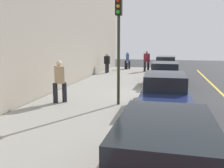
{
  "coord_description": "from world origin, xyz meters",
  "views": [
    {
      "loc": [
        11.61,
        0.21,
        2.78
      ],
      "look_at": [
        2.0,
        -1.97,
        1.08
      ],
      "focal_mm": 39.0,
      "sensor_mm": 36.0,
      "label": 1
    }
  ],
  "objects_px": {
    "pedestrian_blue_coat": "(127,60)",
    "rolling_suitcase": "(126,66)",
    "pedestrian_burgundy_coat": "(147,60)",
    "parked_car_white": "(166,65)",
    "traffic_light_pole": "(119,34)",
    "parked_car_maroon": "(165,167)",
    "pedestrian_black_coat": "(107,63)",
    "pedestrian_tan_coat": "(59,80)",
    "parked_car_navy": "(165,93)",
    "parked_car_black": "(165,74)"
  },
  "relations": [
    {
      "from": "parked_car_white",
      "to": "pedestrian_burgundy_coat",
      "type": "bearing_deg",
      "value": -80.82
    },
    {
      "from": "parked_car_white",
      "to": "rolling_suitcase",
      "type": "relative_size",
      "value": 4.72
    },
    {
      "from": "pedestrian_tan_coat",
      "to": "traffic_light_pole",
      "type": "xyz_separation_m",
      "value": [
        -0.22,
        2.58,
        1.98
      ]
    },
    {
      "from": "parked_car_navy",
      "to": "pedestrian_blue_coat",
      "type": "bearing_deg",
      "value": -164.86
    },
    {
      "from": "parked_car_maroon",
      "to": "pedestrian_burgundy_coat",
      "type": "xyz_separation_m",
      "value": [
        -18.46,
        -1.84,
        0.38
      ]
    },
    {
      "from": "parked_car_white",
      "to": "parked_car_black",
      "type": "xyz_separation_m",
      "value": [
        6.82,
        0.0,
        -0.0
      ]
    },
    {
      "from": "parked_car_black",
      "to": "pedestrian_black_coat",
      "type": "height_order",
      "value": "pedestrian_black_coat"
    },
    {
      "from": "pedestrian_burgundy_coat",
      "to": "rolling_suitcase",
      "type": "height_order",
      "value": "pedestrian_burgundy_coat"
    },
    {
      "from": "parked_car_maroon",
      "to": "traffic_light_pole",
      "type": "xyz_separation_m",
      "value": [
        -6.14,
        -2.0,
        2.36
      ]
    },
    {
      "from": "pedestrian_blue_coat",
      "to": "pedestrian_tan_coat",
      "type": "bearing_deg",
      "value": -2.75
    },
    {
      "from": "pedestrian_blue_coat",
      "to": "traffic_light_pole",
      "type": "bearing_deg",
      "value": 7.65
    },
    {
      "from": "pedestrian_burgundy_coat",
      "to": "pedestrian_black_coat",
      "type": "xyz_separation_m",
      "value": [
        1.85,
        -3.25,
        -0.1
      ]
    },
    {
      "from": "parked_car_maroon",
      "to": "pedestrian_tan_coat",
      "type": "xyz_separation_m",
      "value": [
        -5.92,
        -4.58,
        0.38
      ]
    },
    {
      "from": "pedestrian_blue_coat",
      "to": "pedestrian_black_coat",
      "type": "distance_m",
      "value": 3.82
    },
    {
      "from": "pedestrian_burgundy_coat",
      "to": "rolling_suitcase",
      "type": "bearing_deg",
      "value": -123.67
    },
    {
      "from": "parked_car_navy",
      "to": "traffic_light_pole",
      "type": "relative_size",
      "value": 1.04
    },
    {
      "from": "pedestrian_blue_coat",
      "to": "pedestrian_burgundy_coat",
      "type": "relative_size",
      "value": 0.93
    },
    {
      "from": "rolling_suitcase",
      "to": "pedestrian_burgundy_coat",
      "type": "bearing_deg",
      "value": 56.33
    },
    {
      "from": "parked_car_black",
      "to": "traffic_light_pole",
      "type": "relative_size",
      "value": 1.03
    },
    {
      "from": "pedestrian_burgundy_coat",
      "to": "pedestrian_blue_coat",
      "type": "bearing_deg",
      "value": -130.88
    },
    {
      "from": "traffic_light_pole",
      "to": "pedestrian_black_coat",
      "type": "bearing_deg",
      "value": -163.54
    },
    {
      "from": "rolling_suitcase",
      "to": "pedestrian_blue_coat",
      "type": "bearing_deg",
      "value": 175.31
    },
    {
      "from": "pedestrian_burgundy_coat",
      "to": "traffic_light_pole",
      "type": "distance_m",
      "value": 12.47
    },
    {
      "from": "parked_car_maroon",
      "to": "rolling_suitcase",
      "type": "height_order",
      "value": "parked_car_maroon"
    },
    {
      "from": "pedestrian_tan_coat",
      "to": "rolling_suitcase",
      "type": "distance_m",
      "value": 13.96
    },
    {
      "from": "pedestrian_tan_coat",
      "to": "rolling_suitcase",
      "type": "height_order",
      "value": "pedestrian_tan_coat"
    },
    {
      "from": "parked_car_white",
      "to": "traffic_light_pole",
      "type": "relative_size",
      "value": 1.04
    },
    {
      "from": "parked_car_maroon",
      "to": "parked_car_white",
      "type": "bearing_deg",
      "value": -179.59
    },
    {
      "from": "pedestrian_blue_coat",
      "to": "rolling_suitcase",
      "type": "bearing_deg",
      "value": -4.69
    },
    {
      "from": "pedestrian_burgundy_coat",
      "to": "rolling_suitcase",
      "type": "xyz_separation_m",
      "value": [
        -1.39,
        -2.08,
        -0.68
      ]
    },
    {
      "from": "parked_car_black",
      "to": "parked_car_maroon",
      "type": "bearing_deg",
      "value": 0.63
    },
    {
      "from": "pedestrian_blue_coat",
      "to": "rolling_suitcase",
      "type": "relative_size",
      "value": 1.77
    },
    {
      "from": "parked_car_maroon",
      "to": "pedestrian_black_coat",
      "type": "height_order",
      "value": "pedestrian_black_coat"
    },
    {
      "from": "parked_car_maroon",
      "to": "traffic_light_pole",
      "type": "bearing_deg",
      "value": -161.95
    },
    {
      "from": "parked_car_navy",
      "to": "pedestrian_burgundy_coat",
      "type": "xyz_separation_m",
      "value": [
        -12.34,
        -1.77,
        0.38
      ]
    },
    {
      "from": "parked_car_maroon",
      "to": "rolling_suitcase",
      "type": "xyz_separation_m",
      "value": [
        -19.84,
        -3.93,
        -0.3
      ]
    },
    {
      "from": "parked_car_maroon",
      "to": "pedestrian_tan_coat",
      "type": "bearing_deg",
      "value": -142.27
    },
    {
      "from": "parked_car_navy",
      "to": "rolling_suitcase",
      "type": "xyz_separation_m",
      "value": [
        -13.73,
        -3.85,
        -0.3
      ]
    },
    {
      "from": "parked_car_white",
      "to": "traffic_light_pole",
      "type": "distance_m",
      "value": 12.95
    },
    {
      "from": "parked_car_black",
      "to": "pedestrian_burgundy_coat",
      "type": "distance_m",
      "value": 6.77
    },
    {
      "from": "pedestrian_black_coat",
      "to": "pedestrian_tan_coat",
      "type": "relative_size",
      "value": 0.9
    },
    {
      "from": "parked_car_black",
      "to": "pedestrian_tan_coat",
      "type": "relative_size",
      "value": 2.44
    },
    {
      "from": "pedestrian_black_coat",
      "to": "parked_car_maroon",
      "type": "bearing_deg",
      "value": 17.05
    },
    {
      "from": "parked_car_maroon",
      "to": "pedestrian_blue_coat",
      "type": "xyz_separation_m",
      "value": [
        -20.23,
        -3.89,
        0.31
      ]
    },
    {
      "from": "rolling_suitcase",
      "to": "parked_car_navy",
      "type": "bearing_deg",
      "value": 15.67
    },
    {
      "from": "pedestrian_burgundy_coat",
      "to": "rolling_suitcase",
      "type": "relative_size",
      "value": 1.91
    },
    {
      "from": "parked_car_maroon",
      "to": "pedestrian_blue_coat",
      "type": "distance_m",
      "value": 20.61
    },
    {
      "from": "parked_car_white",
      "to": "pedestrian_tan_coat",
      "type": "bearing_deg",
      "value": -19.13
    },
    {
      "from": "pedestrian_burgundy_coat",
      "to": "rolling_suitcase",
      "type": "distance_m",
      "value": 2.59
    },
    {
      "from": "parked_car_maroon",
      "to": "traffic_light_pole",
      "type": "relative_size",
      "value": 1.09
    }
  ]
}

